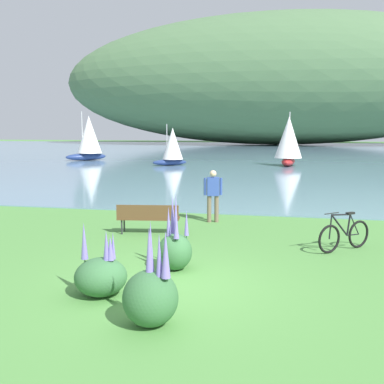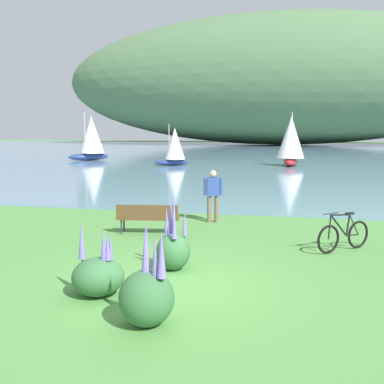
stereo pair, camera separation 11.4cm
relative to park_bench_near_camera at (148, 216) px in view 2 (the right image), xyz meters
name	(u,v)px [view 2 (the right image)]	position (x,y,z in m)	size (l,w,h in m)	color
ground_plane	(173,285)	(1.80, -4.06, -0.52)	(200.00, 200.00, 0.00)	#518E42
bay_water	(270,153)	(1.80, 43.39, -0.50)	(180.00, 80.00, 0.04)	#6B8EA8
distant_hillside	(279,80)	(2.11, 72.37, 11.17)	(80.04, 28.00, 23.30)	#4C7047
park_bench_near_camera	(148,216)	(0.00, 0.00, 0.00)	(1.85, 0.72, 0.88)	brown
bicycle_leaning_near_bench	(343,235)	(5.36, -0.75, -0.12)	(1.37, 1.21, 1.01)	black
person_at_shoreline	(213,193)	(1.59, 2.03, 0.46)	(0.59, 0.31, 1.71)	#72604C
echium_bush_closest_to_camera	(147,295)	(1.85, -5.92, -0.03)	(0.88, 0.88, 1.68)	#386B3D
echium_bush_beside_closest	(173,249)	(1.56, -3.11, -0.06)	(0.75, 0.75, 1.67)	#386B3D
echium_bush_mid_cluster	(98,275)	(0.58, -4.86, -0.14)	(0.97, 0.97, 1.36)	#386B3D
sailboat_nearest_to_shore	(174,146)	(-5.11, 23.42, 1.09)	(2.87, 2.31, 3.34)	navy
sailboat_mid_bay	(291,141)	(4.17, 24.81, 1.55)	(2.34, 3.74, 4.32)	#B22323
sailboat_toward_hillside	(91,138)	(-14.25, 27.57, 1.66)	(3.69, 3.58, 4.55)	navy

